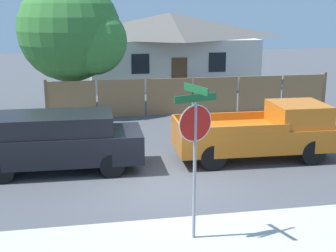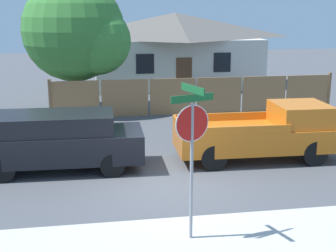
# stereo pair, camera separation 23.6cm
# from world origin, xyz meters

# --- Properties ---
(ground_plane) EXTENTS (80.00, 80.00, 0.00)m
(ground_plane) POSITION_xyz_m (0.00, 0.00, 0.00)
(ground_plane) COLOR #4C4F54
(sidewalk_strip) EXTENTS (36.00, 3.20, 0.01)m
(sidewalk_strip) POSITION_xyz_m (0.00, -3.60, 0.00)
(sidewalk_strip) COLOR beige
(sidewalk_strip) RESTS_ON ground
(wooden_fence) EXTENTS (13.09, 0.12, 1.76)m
(wooden_fence) POSITION_xyz_m (2.76, 8.61, 0.83)
(wooden_fence) COLOR #997047
(wooden_fence) RESTS_ON ground
(house) EXTENTS (10.62, 6.32, 4.43)m
(house) POSITION_xyz_m (3.27, 16.94, 2.29)
(house) COLOR beige
(house) RESTS_ON ground
(oak_tree) EXTENTS (4.88, 4.65, 6.08)m
(oak_tree) POSITION_xyz_m (-2.41, 10.00, 3.64)
(oak_tree) COLOR brown
(oak_tree) RESTS_ON ground
(red_suv) EXTENTS (4.96, 2.00, 1.74)m
(red_suv) POSITION_xyz_m (-2.95, 1.82, 0.95)
(red_suv) COLOR black
(red_suv) RESTS_ON ground
(orange_pickup) EXTENTS (5.19, 2.03, 1.79)m
(orange_pickup) POSITION_xyz_m (3.48, 1.82, 0.87)
(orange_pickup) COLOR orange
(orange_pickup) RESTS_ON ground
(stop_sign) EXTENTS (0.92, 0.83, 3.28)m
(stop_sign) POSITION_xyz_m (0.04, -3.02, 2.24)
(stop_sign) COLOR gray
(stop_sign) RESTS_ON ground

